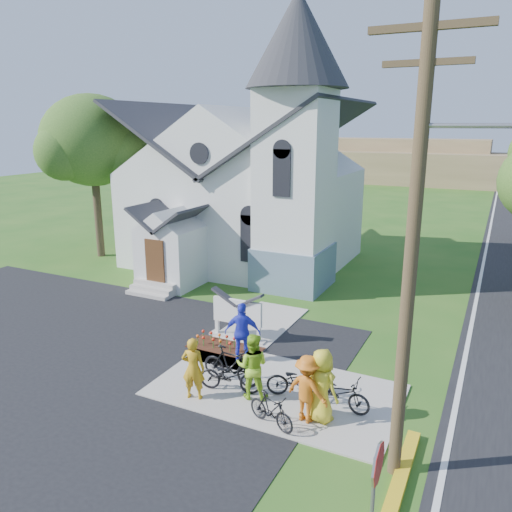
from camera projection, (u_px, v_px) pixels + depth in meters
The scene contains 20 objects.
ground at pixel (222, 387), 14.74m from camera, with size 120.00×120.00×0.00m, color #285B1A.
parking_lot at pixel (2, 366), 16.00m from camera, with size 20.00×16.00×0.02m, color black.
sidewalk at pixel (275, 390), 14.52m from camera, with size 7.00×4.00×0.05m, color #ABA59B.
church at pixel (249, 168), 26.55m from camera, with size 12.35×12.00×13.00m.
church_sign at pixel (237, 312), 17.76m from camera, with size 2.20×0.40×1.70m.
flower_bed at pixel (225, 348), 17.24m from camera, with size 2.60×1.10×0.07m, color #33190E.
utility_pole at pixel (416, 236), 9.75m from camera, with size 3.45×0.28×10.00m.
stop_sign at pixel (376, 480), 8.32m from camera, with size 0.11×0.76×2.48m.
tree_lot_corner at pixel (92, 141), 27.70m from camera, with size 5.60×5.60×9.15m.
distant_hills at pixel (474, 168), 61.55m from camera, with size 61.00×10.00×5.60m.
cyclist_0 at pixel (193, 368), 13.86m from camera, with size 0.66×0.43×1.81m, color #C39017.
bike_0 at pixel (230, 376), 14.31m from camera, with size 0.64×1.83×0.96m, color black.
cyclist_1 at pixel (252, 366), 13.88m from camera, with size 0.93×0.72×1.91m, color #95CD26.
bike_1 at pixel (231, 365), 14.75m from camera, with size 0.54×1.89×1.14m, color black.
cyclist_2 at pixel (243, 332), 16.01m from camera, with size 1.16×0.48×1.98m, color #2A34D4.
bike_2 at pixel (299, 380), 14.05m from camera, with size 0.64×1.83×0.96m, color black.
cyclist_3 at pixel (307, 389), 12.78m from camera, with size 1.17×0.67×1.81m, color #C96416.
bike_3 at pixel (271, 410), 12.65m from camera, with size 0.42×1.49×0.90m, color black.
cyclist_4 at pixel (322, 385), 12.79m from camera, with size 0.96×0.63×1.97m, color gold.
bike_4 at pixel (338, 392), 13.45m from camera, with size 0.63×1.81×0.95m, color black.
Camera 1 is at (6.77, -11.43, 7.54)m, focal length 35.00 mm.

